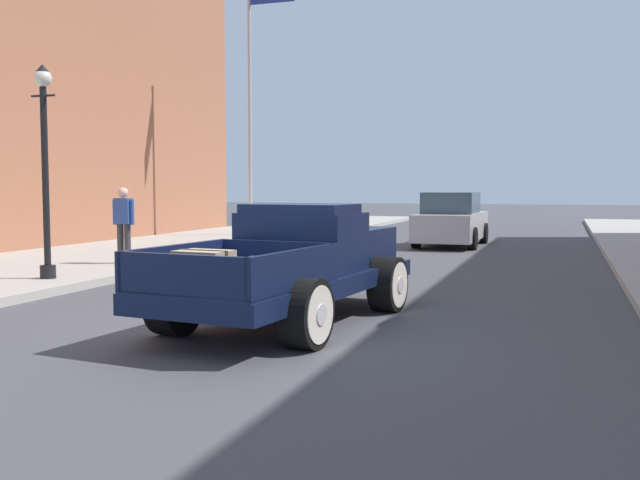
{
  "coord_description": "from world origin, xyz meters",
  "views": [
    {
      "loc": [
        3.47,
        -8.17,
        1.81
      ],
      "look_at": [
        -0.06,
        2.27,
        1.0
      ],
      "focal_mm": 40.5,
      "sensor_mm": 36.0,
      "label": 1
    }
  ],
  "objects": [
    {
      "name": "ground_plane",
      "position": [
        0.0,
        0.0,
        0.0
      ],
      "size": [
        140.0,
        140.0,
        0.0
      ],
      "primitive_type": "plane",
      "color": "#47474C"
    },
    {
      "name": "hotrod_truck_navy",
      "position": [
        0.05,
        1.01,
        0.75
      ],
      "size": [
        2.54,
        5.07,
        1.58
      ],
      "color": "#0F1938",
      "rests_on": "ground"
    },
    {
      "name": "car_background_silver",
      "position": [
        0.21,
        14.12,
        0.77
      ],
      "size": [
        1.92,
        4.33,
        1.65
      ],
      "color": "#B7B7BC",
      "rests_on": "ground"
    },
    {
      "name": "pedestrian_sidewalk_left",
      "position": [
        -5.59,
        5.3,
        1.09
      ],
      "size": [
        0.53,
        0.22,
        1.65
      ],
      "color": "#333338",
      "rests_on": "sidewalk_left"
    },
    {
      "name": "street_lamp_near",
      "position": [
        -5.4,
        2.6,
        2.39
      ],
      "size": [
        0.5,
        0.32,
        3.85
      ],
      "color": "black",
      "rests_on": "sidewalk_left"
    },
    {
      "name": "flagpole",
      "position": [
        -6.62,
        14.81,
        5.77
      ],
      "size": [
        1.74,
        0.16,
        9.16
      ],
      "color": "#B2B2B7",
      "rests_on": "sidewalk_left"
    }
  ]
}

